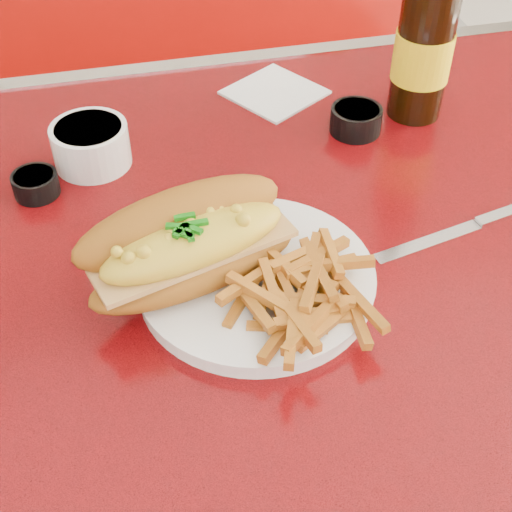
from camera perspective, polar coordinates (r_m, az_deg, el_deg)
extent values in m
cube|color=red|center=(0.76, -0.99, -0.28)|extent=(1.20, 0.80, 0.04)
cube|color=white|center=(1.08, -5.79, 14.04)|extent=(1.22, 0.03, 0.04)
cylinder|color=white|center=(1.06, -0.73, -15.37)|extent=(0.09, 0.09, 0.72)
cube|color=#A7110B|center=(1.69, -6.62, 4.51)|extent=(1.20, 0.50, 0.45)
cylinder|color=white|center=(0.70, 0.00, -1.93)|extent=(0.30, 0.30, 0.02)
cylinder|color=white|center=(0.69, 0.00, -1.41)|extent=(0.31, 0.31, 0.00)
ellipsoid|color=#A05F19|center=(0.68, -4.83, -0.73)|extent=(0.23, 0.13, 0.04)
cube|color=tan|center=(0.66, -4.92, 0.36)|extent=(0.20, 0.11, 0.01)
ellipsoid|color=yellow|center=(0.66, -4.98, 1.11)|extent=(0.19, 0.11, 0.04)
ellipsoid|color=#A05F19|center=(0.67, -6.09, 2.73)|extent=(0.23, 0.14, 0.08)
cube|color=silver|center=(0.70, 3.01, -0.77)|extent=(0.04, 0.11, 0.00)
cube|color=silver|center=(0.75, 2.91, 2.73)|extent=(0.02, 0.03, 0.00)
cylinder|color=white|center=(0.87, -13.06, 8.62)|extent=(0.12, 0.12, 0.05)
cylinder|color=black|center=(0.86, -13.29, 9.83)|extent=(0.10, 0.10, 0.01)
cylinder|color=black|center=(0.84, -17.22, 5.50)|extent=(0.07, 0.07, 0.03)
cylinder|color=#D7714E|center=(0.84, -17.36, 6.06)|extent=(0.06, 0.06, 0.01)
cylinder|color=black|center=(0.92, 7.99, 10.73)|extent=(0.07, 0.07, 0.03)
cylinder|color=#D7714E|center=(0.91, 8.07, 11.42)|extent=(0.06, 0.06, 0.01)
cylinder|color=black|center=(0.94, 13.25, 15.79)|extent=(0.07, 0.07, 0.18)
cylinder|color=yellow|center=(0.94, 13.17, 15.34)|extent=(0.07, 0.07, 0.06)
cube|color=silver|center=(0.77, 13.60, 1.08)|extent=(0.13, 0.04, 0.00)
cube|color=silver|center=(0.83, 19.29, 3.20)|extent=(0.08, 0.03, 0.01)
cube|color=white|center=(1.00, 1.50, 12.95)|extent=(0.15, 0.15, 0.00)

